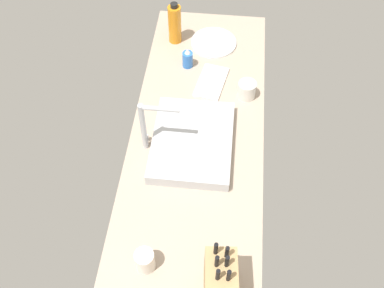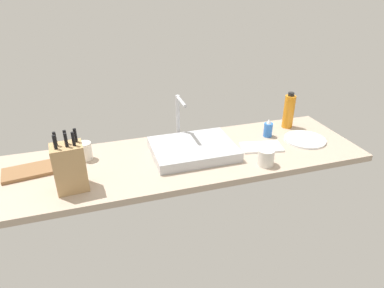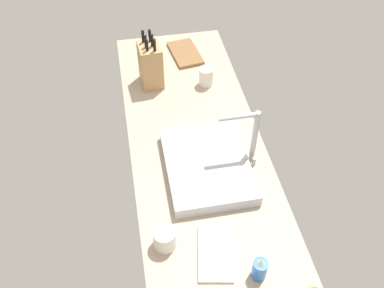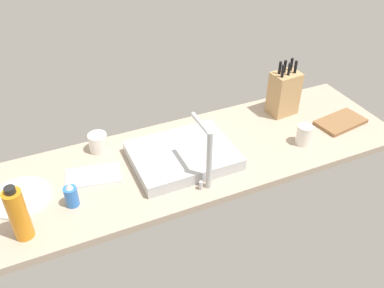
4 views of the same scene
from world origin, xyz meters
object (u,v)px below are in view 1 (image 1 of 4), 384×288
at_px(faucet, 148,123).
at_px(dish_towel, 211,82).
at_px(dinner_plate, 214,43).
at_px(water_bottle, 175,24).
at_px(ceramic_cup, 145,260).
at_px(coffee_mug, 247,90).
at_px(soap_bottle, 188,59).
at_px(sink_basin, 192,142).
at_px(knife_block, 220,279).

distance_m(faucet, dish_towel, 0.51).
bearing_deg(dish_towel, dinner_plate, 2.10).
bearing_deg(dish_towel, faucet, 150.78).
relative_size(water_bottle, ceramic_cup, 2.41).
relative_size(dish_towel, coffee_mug, 2.66).
relative_size(faucet, soap_bottle, 2.43).
relative_size(sink_basin, soap_bottle, 3.96).
bearing_deg(soap_bottle, dish_towel, -130.03).
xyz_separation_m(faucet, knife_block, (-0.61, -0.34, -0.05)).
xyz_separation_m(soap_bottle, water_bottle, (0.19, 0.09, 0.06)).
relative_size(sink_basin, dinner_plate, 1.84).
relative_size(water_bottle, dinner_plate, 0.96).
bearing_deg(sink_basin, ceramic_cup, 168.79).
distance_m(faucet, dinner_plate, 0.77).
bearing_deg(faucet, soap_bottle, -11.19).
height_order(sink_basin, soap_bottle, soap_bottle).
distance_m(faucet, ceramic_cup, 0.56).
relative_size(knife_block, soap_bottle, 2.56).
bearing_deg(dinner_plate, coffee_mug, -153.16).
bearing_deg(soap_bottle, sink_basin, -171.28).
height_order(soap_bottle, ceramic_cup, soap_bottle).
height_order(faucet, knife_block, knife_block).
bearing_deg(sink_basin, knife_block, -165.75).
bearing_deg(knife_block, faucet, 24.55).
relative_size(faucet, dinner_plate, 1.13).
bearing_deg(faucet, coffee_mug, -49.47).
relative_size(knife_block, ceramic_cup, 2.99).
bearing_deg(coffee_mug, water_bottle, 46.76).
bearing_deg(dish_towel, knife_block, -174.04).
height_order(dinner_plate, dish_towel, same).
distance_m(faucet, coffee_mug, 0.55).
height_order(knife_block, water_bottle, knife_block).
bearing_deg(knife_block, soap_bottle, 6.83).
distance_m(water_bottle, dinner_plate, 0.23).
height_order(faucet, ceramic_cup, faucet).
xyz_separation_m(knife_block, dinner_plate, (1.32, 0.12, -0.11)).
distance_m(sink_basin, coffee_mug, 0.40).
relative_size(dinner_plate, coffee_mug, 2.80).
height_order(faucet, soap_bottle, faucet).
height_order(coffee_mug, ceramic_cup, ceramic_cup).
distance_m(water_bottle, dish_towel, 0.38).
height_order(sink_basin, water_bottle, water_bottle).
bearing_deg(coffee_mug, ceramic_cup, 159.11).
distance_m(knife_block, soap_bottle, 1.16).
bearing_deg(water_bottle, sink_basin, -166.58).
bearing_deg(soap_bottle, ceramic_cup, 178.11).
bearing_deg(coffee_mug, knife_block, 175.98).
xyz_separation_m(sink_basin, soap_bottle, (0.50, 0.08, 0.02)).
relative_size(faucet, coffee_mug, 3.17).
distance_m(coffee_mug, ceramic_cup, 0.96).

